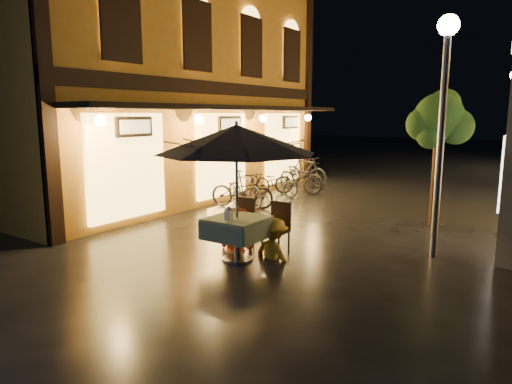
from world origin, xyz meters
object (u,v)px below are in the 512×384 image
Objects in this scene: table_lantern at (229,212)px; person_orange at (236,208)px; patio_umbrella at (236,139)px; person_yellow at (274,219)px; bicycle_0 at (242,191)px; cafe_table at (237,228)px; streetlamp_near at (444,94)px.

person_orange is at bearing 117.57° from table_lantern.
patio_umbrella is 1.59m from person_yellow.
cafe_table is at bearing -159.75° from bicycle_0.
streetlamp_near is 3.65m from person_yellow.
bicycle_0 is at bearing -51.36° from person_orange.
person_orange is (-0.40, 0.52, 0.23)m from cafe_table.
person_orange is (-3.27, -1.61, -2.10)m from streetlamp_near.
patio_umbrella reaches higher than bicycle_0.
table_lantern reaches higher than bicycle_0.
person_orange is (-0.40, 0.76, -0.10)m from table_lantern.
bicycle_0 is at bearing 163.04° from streetlamp_near.
patio_umbrella is (-2.87, -2.13, -0.77)m from streetlamp_near.
bicycle_0 is at bearing 124.58° from cafe_table.
person_yellow is (0.46, 0.50, -1.44)m from patio_umbrella.
person_orange reaches higher than person_yellow.
person_yellow is at bearing -176.88° from person_orange.
person_orange is 0.90× the size of bicycle_0.
person_yellow is (-2.41, -1.63, -2.21)m from streetlamp_near.
table_lantern is 0.14× the size of bicycle_0.
streetlamp_near is 4.27× the size of cafe_table.
person_orange reaches higher than table_lantern.
streetlamp_near is at bearing 36.65° from patio_umbrella.
table_lantern is at bearing 71.06° from person_yellow.
patio_umbrella is at bearing 60.47° from person_yellow.
bicycle_0 is at bearing 124.58° from patio_umbrella.
cafe_table is 0.35× the size of patio_umbrella.
person_orange reaches higher than cafe_table.
cafe_table is 3.96× the size of table_lantern.
patio_umbrella reaches higher than table_lantern.
streetlamp_near reaches higher than bicycle_0.
person_yellow is at bearing 47.84° from cafe_table.
patio_umbrella reaches higher than person_yellow.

